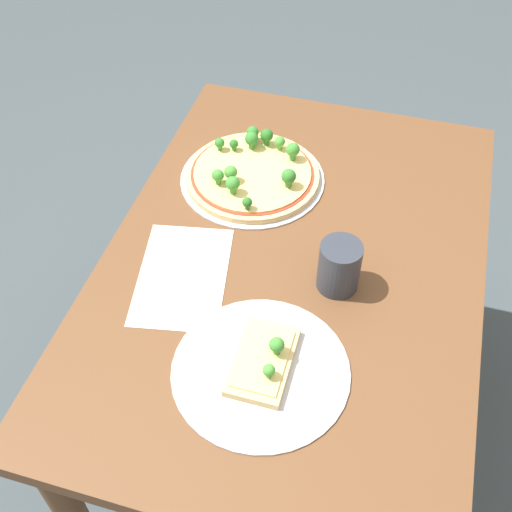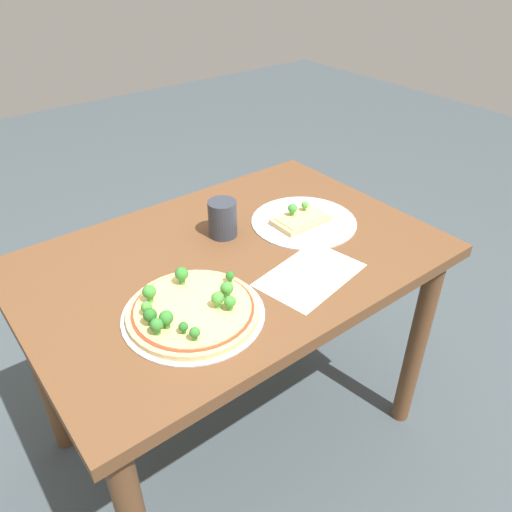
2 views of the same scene
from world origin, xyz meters
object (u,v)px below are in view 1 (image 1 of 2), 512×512
at_px(pizza_tray_whole, 253,173).
at_px(pizza_tray_slice, 262,366).
at_px(dining_table, 291,293).
at_px(drinking_cup, 339,266).

relative_size(pizza_tray_whole, pizza_tray_slice, 1.05).
bearing_deg(pizza_tray_slice, dining_table, 1.91).
relative_size(dining_table, drinking_cup, 10.49).
bearing_deg(dining_table, pizza_tray_slice, -178.09).
distance_m(dining_table, drinking_cup, 0.20).
height_order(pizza_tray_slice, drinking_cup, drinking_cup).
xyz_separation_m(dining_table, pizza_tray_slice, (-0.27, -0.01, 0.12)).
distance_m(pizza_tray_slice, drinking_cup, 0.25).
bearing_deg(drinking_cup, dining_table, 67.28).
bearing_deg(pizza_tray_slice, pizza_tray_whole, 18.02).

